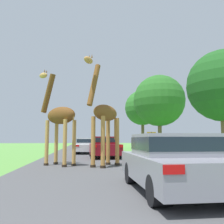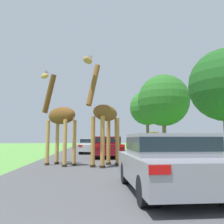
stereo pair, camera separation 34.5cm
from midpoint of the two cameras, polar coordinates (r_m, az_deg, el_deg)
road at (r=30.00m, az=-3.90°, el=-8.97°), size 7.27×120.00×0.00m
giraffe_near_road at (r=11.28m, az=-0.99°, el=-1.31°), size 1.96×2.34×5.04m
giraffe_companion at (r=12.09m, az=-11.69°, el=-1.34°), size 2.26×2.03×4.99m
car_lead_maroon at (r=6.11m, az=15.11°, el=-11.31°), size 2.00×4.02×1.39m
car_queue_right at (r=30.02m, az=-1.30°, el=-7.71°), size 1.91×3.93×1.24m
car_queue_left at (r=21.83m, az=-4.99°, el=-7.96°), size 1.80×4.32×1.37m
car_far_ahead at (r=16.80m, az=-0.73°, el=-8.28°), size 1.98×4.23×1.45m
tree_centre_back at (r=28.11m, az=12.64°, el=2.73°), size 5.96×5.96×8.73m
tree_right_cluster at (r=35.09m, az=8.77°, el=1.03°), size 5.13×5.13×8.45m
sign_post at (r=18.27m, az=10.71°, el=-6.47°), size 0.70×0.08×1.81m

